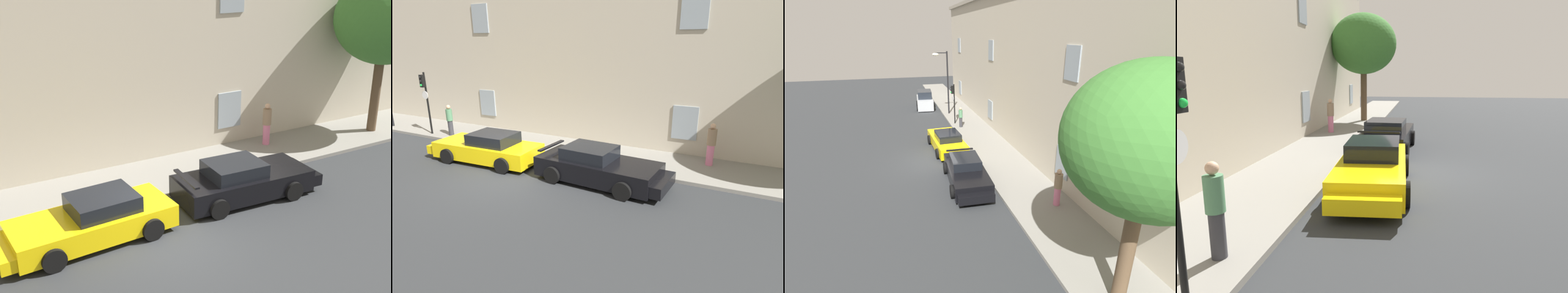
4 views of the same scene
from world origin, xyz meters
TOP-DOWN VIEW (x-y plane):
  - ground_plane at (0.00, 0.00)m, footprint 80.00×80.00m
  - sidewalk at (0.00, 3.95)m, footprint 60.00×3.10m
  - building_facade at (0.00, 7.83)m, footprint 42.90×5.16m
  - sportscar_red_lead at (-1.93, 1.10)m, footprint 5.14×2.25m
  - sportscar_yellow_flank at (3.63, 1.20)m, footprint 5.03×2.27m
  - tree_near_kerb at (12.23, 3.64)m, footprint 4.24×4.24m
  - pedestrian_admiring at (-6.30, 3.09)m, footprint 0.41×0.41m
  - pedestrian_strolling at (7.00, 4.57)m, footprint 0.38×0.38m

SIDE VIEW (x-z plane):
  - ground_plane at x=0.00m, z-range 0.00..0.00m
  - sidewalk at x=0.00m, z-range 0.00..0.14m
  - sportscar_red_lead at x=-1.93m, z-range -0.08..1.25m
  - sportscar_yellow_flank at x=3.63m, z-range -0.08..1.26m
  - pedestrian_admiring at x=-6.30m, z-range 0.17..1.84m
  - pedestrian_strolling at x=7.00m, z-range 0.16..1.93m
  - tree_near_kerb at x=12.23m, z-range 1.63..8.50m
  - building_facade at x=0.00m, z-range 0.02..10.45m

